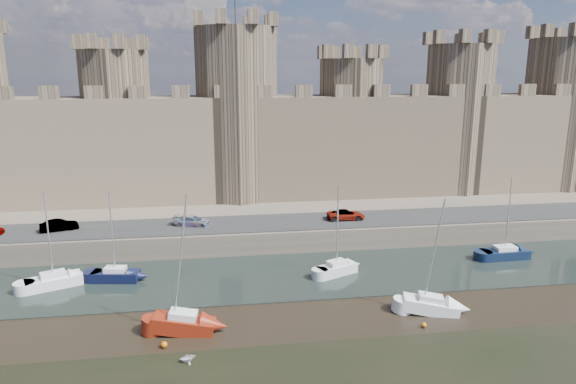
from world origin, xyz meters
name	(u,v)px	position (x,y,z in m)	size (l,w,h in m)	color
water_channel	(232,278)	(0.00, 24.00, 0.04)	(160.00, 12.00, 0.08)	black
quay	(224,187)	(0.00, 60.00, 1.25)	(160.00, 60.00, 2.50)	#4C443A
road	(228,224)	(0.00, 34.00, 2.55)	(160.00, 7.00, 0.10)	black
castle	(219,132)	(-0.64, 48.00, 11.67)	(108.50, 11.00, 29.00)	#42382B
car_1	(59,225)	(-18.64, 34.32, 3.16)	(1.40, 4.02, 1.32)	gray
car_2	(192,221)	(-4.05, 34.12, 3.11)	(1.71, 4.20, 1.22)	gray
car_3	(346,215)	(14.00, 34.03, 3.13)	(2.09, 4.53, 1.26)	gray
sailboat_0	(54,280)	(-16.63, 24.29, 0.74)	(5.29, 3.73, 9.23)	silver
sailboat_1	(116,274)	(-11.13, 24.94, 0.73)	(4.65, 2.38, 8.90)	black
sailboat_2	(337,268)	(10.39, 23.52, 0.75)	(4.49, 3.23, 9.04)	silver
sailboat_3	(504,253)	(29.42, 25.26, 0.71)	(5.16, 2.17, 8.92)	black
sailboat_4	(184,323)	(-4.09, 13.93, 0.80)	(4.96, 2.47, 11.10)	maroon
sailboat_5	(430,305)	(16.29, 14.39, 0.72)	(4.88, 2.88, 9.89)	white
dinghy_3	(188,358)	(-3.62, 9.58, 0.31)	(1.01, 0.62, 1.17)	silver
buoy_1	(164,345)	(-5.42, 11.79, 0.25)	(0.50, 0.50, 0.50)	#BC5608
buoy_3	(424,325)	(14.74, 12.00, 0.21)	(0.42, 0.42, 0.42)	orange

